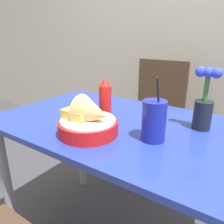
% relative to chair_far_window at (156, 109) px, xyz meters
% --- Properties ---
extents(wall_window, '(7.00, 0.06, 2.60)m').
position_rel_chair_far_window_xyz_m(wall_window, '(0.17, 0.49, 0.76)').
color(wall_window, '#B7B2A3').
rests_on(wall_window, ground_plane).
extents(dining_table, '(1.18, 0.70, 0.73)m').
position_rel_chair_far_window_xyz_m(dining_table, '(0.17, -0.79, 0.08)').
color(dining_table, '#233893').
rests_on(dining_table, ground_plane).
extents(chair_far_window, '(0.40, 0.40, 0.92)m').
position_rel_chair_far_window_xyz_m(chair_far_window, '(0.00, 0.00, 0.00)').
color(chair_far_window, '#473323').
rests_on(chair_far_window, ground_plane).
extents(food_basket, '(0.23, 0.23, 0.15)m').
position_rel_chair_far_window_xyz_m(food_basket, '(0.12, -0.96, 0.24)').
color(food_basket, red).
rests_on(food_basket, dining_table).
extents(ketchup_bottle, '(0.06, 0.06, 0.18)m').
position_rel_chair_far_window_xyz_m(ketchup_bottle, '(0.05, -0.76, 0.28)').
color(ketchup_bottle, red).
rests_on(ketchup_bottle, dining_table).
extents(drink_cup, '(0.09, 0.09, 0.24)m').
position_rel_chair_far_window_xyz_m(drink_cup, '(0.35, -0.87, 0.26)').
color(drink_cup, '#192399').
rests_on(drink_cup, dining_table).
extents(flower_vase, '(0.10, 0.07, 0.25)m').
position_rel_chair_far_window_xyz_m(flower_vase, '(0.47, -0.66, 0.29)').
color(flower_vase, black).
rests_on(flower_vase, dining_table).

